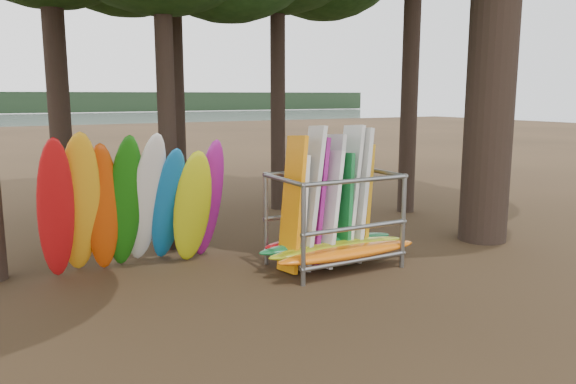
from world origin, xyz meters
TOP-DOWN VIEW (x-y plane):
  - ground at (0.00, 0.00)m, footprint 120.00×120.00m
  - lake at (0.00, 60.00)m, footprint 160.00×160.00m
  - far_shore at (0.00, 110.00)m, footprint 160.00×4.00m
  - kayak_row at (-2.70, 1.99)m, footprint 3.69×2.01m
  - storage_rack at (0.87, 0.44)m, footprint 3.17×1.61m

SIDE VIEW (x-z plane):
  - ground at x=0.00m, z-range 0.00..0.00m
  - lake at x=0.00m, z-range 0.00..0.00m
  - storage_rack at x=0.87m, z-range -0.52..2.35m
  - kayak_row at x=-2.70m, z-range -0.16..2.80m
  - far_shore at x=0.00m, z-range 0.00..4.00m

